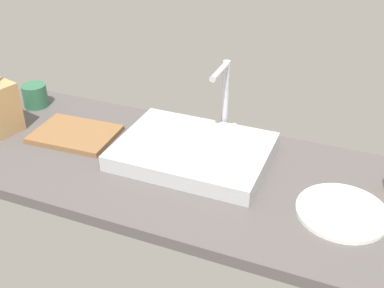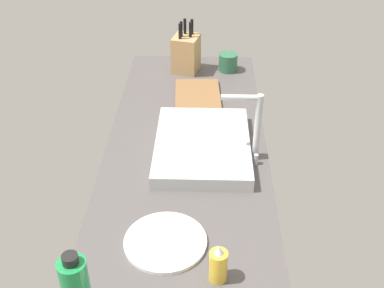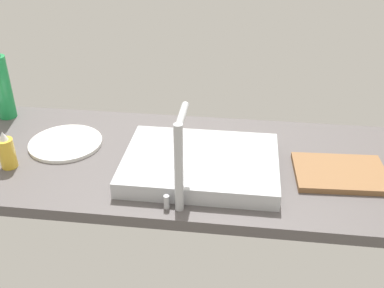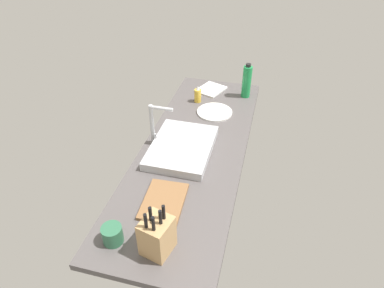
# 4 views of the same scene
# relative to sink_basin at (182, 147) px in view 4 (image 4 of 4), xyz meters

# --- Properties ---
(countertop_slab) EXTENTS (1.79, 0.60, 0.04)m
(countertop_slab) POSITION_rel_sink_basin_xyz_m (0.05, -0.06, -0.04)
(countertop_slab) COLOR #514C4C
(countertop_slab) RESTS_ON ground
(sink_basin) EXTENTS (0.46, 0.34, 0.05)m
(sink_basin) POSITION_rel_sink_basin_xyz_m (0.00, 0.00, 0.00)
(sink_basin) COLOR #B7BABF
(sink_basin) RESTS_ON countertop_slab
(faucet) EXTENTS (0.06, 0.14, 0.26)m
(faucet) POSITION_rel_sink_basin_xyz_m (0.04, 0.17, 0.13)
(faucet) COLOR #B7BABF
(faucet) RESTS_ON countertop_slab
(knife_block) EXTENTS (0.15, 0.14, 0.24)m
(knife_block) POSITION_rel_sink_basin_xyz_m (-0.68, -0.09, 0.06)
(knife_block) COLOR tan
(knife_block) RESTS_ON countertop_slab
(cutting_board) EXTENTS (0.28, 0.21, 0.02)m
(cutting_board) POSITION_rel_sink_basin_xyz_m (-0.42, -0.03, -0.02)
(cutting_board) COLOR brown
(cutting_board) RESTS_ON countertop_slab
(soap_bottle) EXTENTS (0.05, 0.05, 0.12)m
(soap_bottle) POSITION_rel_sink_basin_xyz_m (0.59, 0.05, 0.03)
(soap_bottle) COLOR gold
(soap_bottle) RESTS_ON countertop_slab
(water_bottle) EXTENTS (0.07, 0.07, 0.26)m
(water_bottle) POSITION_rel_sink_basin_xyz_m (0.75, -0.28, 0.10)
(water_bottle) COLOR #1E8E47
(water_bottle) RESTS_ON countertop_slab
(dinner_plate) EXTENTS (0.24, 0.24, 0.01)m
(dinner_plate) POSITION_rel_sink_basin_xyz_m (0.47, -0.10, -0.02)
(dinner_plate) COLOR white
(dinner_plate) RESTS_ON countertop_slab
(dish_towel) EXTENTS (0.25, 0.24, 0.01)m
(dish_towel) POSITION_rel_sink_basin_xyz_m (0.78, -0.01, -0.02)
(dish_towel) COLOR white
(dish_towel) RESTS_ON countertop_slab
(coffee_mug) EXTENTS (0.09, 0.09, 0.08)m
(coffee_mug) POSITION_rel_sink_basin_xyz_m (-0.69, 0.11, 0.02)
(coffee_mug) COLOR #2D6647
(coffee_mug) RESTS_ON countertop_slab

